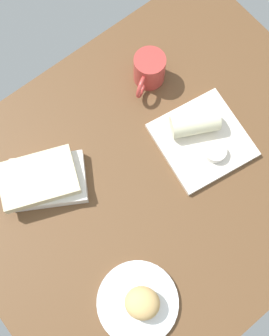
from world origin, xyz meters
TOP-DOWN VIEW (x-y plane):
  - dining_table at (0.00, 0.00)cm, footprint 110.00×90.00cm
  - round_plate at (26.13, 23.14)cm, footprint 20.34×20.34cm
  - scone_pastry at (25.42, 23.98)cm, footprint 11.50×11.62cm
  - square_plate at (-14.96, 0.82)cm, footprint 26.70×26.70cm
  - sauce_cup at (-14.71, 6.05)cm, footprint 5.88×5.88cm
  - breakfast_wrap at (-15.16, -3.37)cm, footprint 14.49×11.49cm
  - book_stack at (26.15, -16.48)cm, footprint 25.67×22.20cm
  - coffee_mug at (-15.87, -23.97)cm, footprint 13.06×9.80cm

SIDE VIEW (x-z plane):
  - dining_table at x=0.00cm, z-range 0.00..4.00cm
  - round_plate at x=26.13cm, z-range 4.00..5.40cm
  - square_plate at x=-14.96cm, z-range 4.00..5.60cm
  - sauce_cup at x=-14.71cm, z-range 5.69..7.98cm
  - book_stack at x=26.15cm, z-range 3.96..10.38cm
  - scone_pastry at x=25.42cm, z-range 5.40..11.38cm
  - breakfast_wrap at x=-15.16cm, z-range 5.60..11.78cm
  - coffee_mug at x=-15.87cm, z-range 4.11..13.47cm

